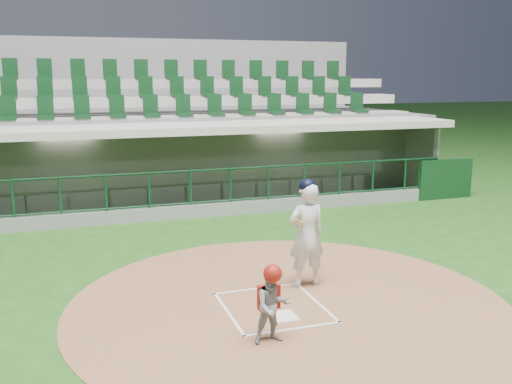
% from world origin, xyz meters
% --- Properties ---
extents(ground, '(120.00, 120.00, 0.00)m').
position_xyz_m(ground, '(0.00, 0.00, 0.00)').
color(ground, '#1D4A15').
rests_on(ground, ground).
extents(dirt_circle, '(7.20, 7.20, 0.01)m').
position_xyz_m(dirt_circle, '(0.30, -0.20, 0.01)').
color(dirt_circle, brown).
rests_on(dirt_circle, ground).
extents(home_plate, '(0.43, 0.43, 0.02)m').
position_xyz_m(home_plate, '(0.00, -0.70, 0.02)').
color(home_plate, white).
rests_on(home_plate, dirt_circle).
extents(batter_box_chalk, '(1.55, 1.80, 0.01)m').
position_xyz_m(batter_box_chalk, '(0.00, -0.30, 0.02)').
color(batter_box_chalk, white).
rests_on(batter_box_chalk, ground).
extents(dugout_structure, '(16.40, 3.70, 3.00)m').
position_xyz_m(dugout_structure, '(0.19, 7.82, 0.96)').
color(dugout_structure, slate).
rests_on(dugout_structure, ground).
extents(seating_deck, '(17.00, 6.72, 5.15)m').
position_xyz_m(seating_deck, '(0.00, 10.91, 1.42)').
color(seating_deck, slate).
rests_on(seating_deck, ground).
extents(batter, '(0.89, 0.88, 1.93)m').
position_xyz_m(batter, '(0.88, 0.45, 0.97)').
color(batter, silver).
rests_on(batter, dirt_circle).
extents(catcher, '(0.52, 0.40, 1.13)m').
position_xyz_m(catcher, '(-0.43, -1.42, 0.58)').
color(catcher, gray).
rests_on(catcher, dirt_circle).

